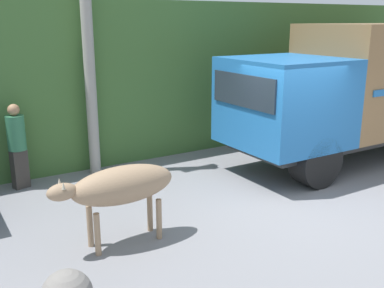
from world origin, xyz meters
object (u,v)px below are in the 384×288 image
brown_cow (121,186)px  cargo_truck (372,85)px  utility_pole (87,24)px  pedestrian_on_hill (17,143)px

brown_cow → cargo_truck: bearing=12.8°
cargo_truck → brown_cow: 7.25m
cargo_truck → utility_pole: size_ratio=1.19×
utility_pole → brown_cow: bearing=-103.0°
brown_cow → pedestrian_on_hill: (-0.85, 3.32, 0.03)m
pedestrian_on_hill → utility_pole: (1.64, 0.13, 2.30)m
cargo_truck → pedestrian_on_hill: bearing=164.0°
pedestrian_on_hill → brown_cow: bearing=87.0°
brown_cow → utility_pole: size_ratio=0.31×
cargo_truck → pedestrian_on_hill: cargo_truck is taller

